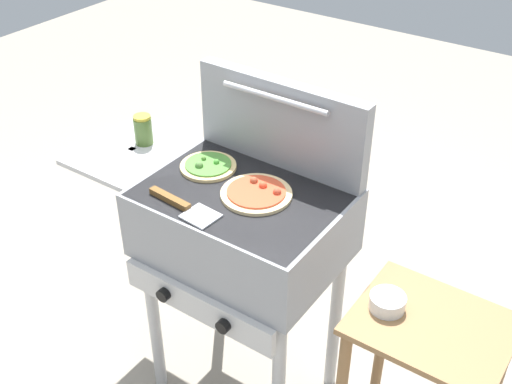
{
  "coord_description": "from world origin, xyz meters",
  "views": [
    {
      "loc": [
        0.98,
        -1.34,
        2.02
      ],
      "look_at": [
        0.05,
        0.0,
        0.92
      ],
      "focal_mm": 44.65,
      "sensor_mm": 36.0,
      "label": 1
    }
  ],
  "objects_px": {
    "spatula": "(182,206)",
    "topping_bowl_near": "(387,303)",
    "pizza_pepperoni": "(257,193)",
    "sauce_jar": "(143,130)",
    "prep_table": "(423,370)",
    "grill": "(239,228)",
    "pizza_veggie": "(208,166)"
  },
  "relations": [
    {
      "from": "grill",
      "to": "topping_bowl_near",
      "type": "distance_m",
      "value": 0.54
    },
    {
      "from": "grill",
      "to": "spatula",
      "type": "height_order",
      "value": "spatula"
    },
    {
      "from": "pizza_veggie",
      "to": "sauce_jar",
      "type": "relative_size",
      "value": 1.74
    },
    {
      "from": "pizza_veggie",
      "to": "spatula",
      "type": "height_order",
      "value": "pizza_veggie"
    },
    {
      "from": "grill",
      "to": "spatula",
      "type": "xyz_separation_m",
      "value": [
        -0.09,
        -0.17,
        0.15
      ]
    },
    {
      "from": "prep_table",
      "to": "sauce_jar",
      "type": "bearing_deg",
      "value": 177.21
    },
    {
      "from": "topping_bowl_near",
      "to": "pizza_pepperoni",
      "type": "bearing_deg",
      "value": 176.52
    },
    {
      "from": "spatula",
      "to": "pizza_veggie",
      "type": "bearing_deg",
      "value": 109.17
    },
    {
      "from": "grill",
      "to": "prep_table",
      "type": "xyz_separation_m",
      "value": [
        0.67,
        0.0,
        -0.25
      ]
    },
    {
      "from": "pizza_pepperoni",
      "to": "spatula",
      "type": "xyz_separation_m",
      "value": [
        -0.15,
        -0.18,
        -0.0
      ]
    },
    {
      "from": "spatula",
      "to": "topping_bowl_near",
      "type": "height_order",
      "value": "spatula"
    },
    {
      "from": "topping_bowl_near",
      "to": "sauce_jar",
      "type": "bearing_deg",
      "value": 175.75
    },
    {
      "from": "grill",
      "to": "topping_bowl_near",
      "type": "bearing_deg",
      "value": -1.53
    },
    {
      "from": "topping_bowl_near",
      "to": "spatula",
      "type": "bearing_deg",
      "value": -166.14
    },
    {
      "from": "sauce_jar",
      "to": "prep_table",
      "type": "relative_size",
      "value": 0.15
    },
    {
      "from": "grill",
      "to": "pizza_pepperoni",
      "type": "relative_size",
      "value": 4.25
    },
    {
      "from": "pizza_pepperoni",
      "to": "pizza_veggie",
      "type": "xyz_separation_m",
      "value": [
        -0.23,
        0.04,
        -0.0
      ]
    },
    {
      "from": "sauce_jar",
      "to": "grill",
      "type": "bearing_deg",
      "value": -7.43
    },
    {
      "from": "pizza_pepperoni",
      "to": "spatula",
      "type": "bearing_deg",
      "value": -128.75
    },
    {
      "from": "sauce_jar",
      "to": "topping_bowl_near",
      "type": "distance_m",
      "value": 1.02
    },
    {
      "from": "pizza_veggie",
      "to": "sauce_jar",
      "type": "distance_m",
      "value": 0.29
    },
    {
      "from": "sauce_jar",
      "to": "spatula",
      "type": "height_order",
      "value": "sauce_jar"
    },
    {
      "from": "sauce_jar",
      "to": "prep_table",
      "type": "distance_m",
      "value": 1.22
    },
    {
      "from": "topping_bowl_near",
      "to": "prep_table",
      "type": "bearing_deg",
      "value": 7.98
    },
    {
      "from": "pizza_pepperoni",
      "to": "grill",
      "type": "bearing_deg",
      "value": -166.13
    },
    {
      "from": "spatula",
      "to": "topping_bowl_near",
      "type": "distance_m",
      "value": 0.67
    },
    {
      "from": "pizza_pepperoni",
      "to": "topping_bowl_near",
      "type": "distance_m",
      "value": 0.51
    },
    {
      "from": "grill",
      "to": "topping_bowl_near",
      "type": "xyz_separation_m",
      "value": [
        0.54,
        -0.01,
        -0.03
      ]
    },
    {
      "from": "grill",
      "to": "sauce_jar",
      "type": "relative_size",
      "value": 8.84
    },
    {
      "from": "pizza_veggie",
      "to": "sauce_jar",
      "type": "bearing_deg",
      "value": 179.16
    },
    {
      "from": "grill",
      "to": "topping_bowl_near",
      "type": "relative_size",
      "value": 9.07
    },
    {
      "from": "grill",
      "to": "pizza_veggie",
      "type": "relative_size",
      "value": 5.08
    }
  ]
}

